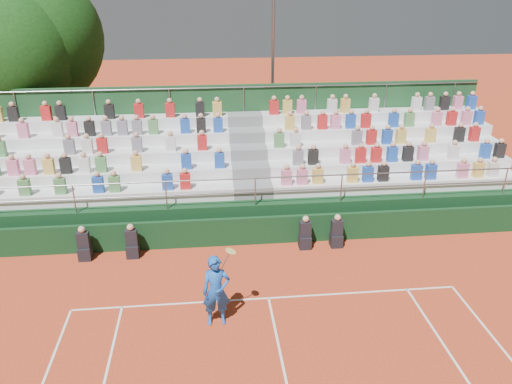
{
  "coord_description": "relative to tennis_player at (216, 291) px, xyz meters",
  "views": [
    {
      "loc": [
        -1.57,
        -11.75,
        8.48
      ],
      "look_at": [
        0.0,
        3.5,
        1.8
      ],
      "focal_mm": 35.0,
      "sensor_mm": 36.0,
      "label": 1
    }
  ],
  "objects": [
    {
      "name": "ground",
      "position": [
        1.49,
        0.92,
        -1.0
      ],
      "size": [
        90.0,
        90.0,
        0.0
      ],
      "primitive_type": "plane",
      "color": "#BC3F1F",
      "rests_on": "ground"
    },
    {
      "name": "courtside_wall",
      "position": [
        1.49,
        4.12,
        -0.5
      ],
      "size": [
        20.0,
        0.15,
        1.0
      ],
      "primitive_type": "cube",
      "color": "black",
      "rests_on": "ground"
    },
    {
      "name": "line_officials",
      "position": [
        0.1,
        3.67,
        -0.52
      ],
      "size": [
        8.7,
        0.4,
        1.19
      ],
      "color": "black",
      "rests_on": "ground"
    },
    {
      "name": "grandstand",
      "position": [
        1.5,
        7.36,
        0.1
      ],
      "size": [
        20.0,
        5.2,
        4.4
      ],
      "color": "black",
      "rests_on": "ground"
    },
    {
      "name": "tennis_player",
      "position": [
        0.0,
        0.0,
        0.0
      ],
      "size": [
        0.91,
        0.52,
        2.22
      ],
      "color": "#1853B4",
      "rests_on": "ground"
    },
    {
      "name": "tree_west",
      "position": [
        -8.33,
        11.98,
        4.51
      ],
      "size": [
        5.83,
        5.83,
        8.43
      ],
      "color": "#372414",
      "rests_on": "ground"
    },
    {
      "name": "tree_east",
      "position": [
        -7.62,
        13.21,
        4.86
      ],
      "size": [
        6.14,
        6.14,
        8.94
      ],
      "color": "#372414",
      "rests_on": "ground"
    },
    {
      "name": "floodlight_mast",
      "position": [
        3.18,
        13.09,
        4.09
      ],
      "size": [
        0.6,
        0.25,
        8.8
      ],
      "color": "gray",
      "rests_on": "ground"
    }
  ]
}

